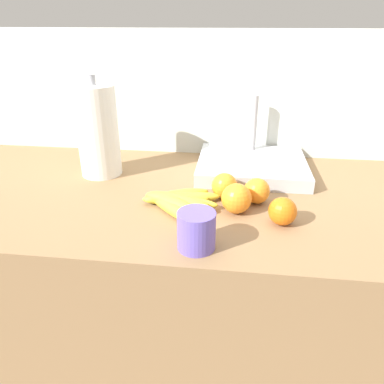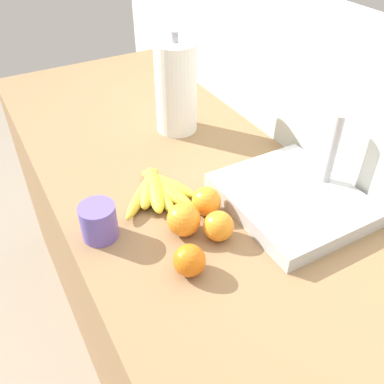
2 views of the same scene
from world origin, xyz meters
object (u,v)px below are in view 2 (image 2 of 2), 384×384
(orange_back_right, at_px, (189,260))
(paper_towel_roll, at_px, (176,88))
(orange_back_left, at_px, (206,201))
(banana_bunch, at_px, (157,189))
(orange_center, at_px, (184,220))
(sink_basin, at_px, (292,198))
(orange_far_right, at_px, (219,226))
(mug, at_px, (99,222))

(orange_back_right, bearing_deg, paper_towel_roll, 154.93)
(orange_back_left, bearing_deg, banana_bunch, -148.51)
(banana_bunch, distance_m, orange_back_right, 0.27)
(orange_center, relative_size, sink_basin, 0.23)
(orange_far_right, xyz_separation_m, mug, (-0.14, -0.23, 0.01))
(banana_bunch, relative_size, mug, 2.47)
(paper_towel_roll, xyz_separation_m, sink_basin, (0.48, 0.07, -0.12))
(banana_bunch, relative_size, orange_far_right, 3.04)
(orange_far_right, relative_size, orange_back_right, 1.02)
(orange_back_left, distance_m, paper_towel_roll, 0.43)
(orange_back_left, bearing_deg, mug, -101.02)
(orange_far_right, distance_m, mug, 0.27)
(mug, bearing_deg, orange_back_left, 78.98)
(mug, bearing_deg, orange_far_right, 59.58)
(orange_back_left, relative_size, mug, 0.83)
(paper_towel_roll, xyz_separation_m, mug, (0.35, -0.38, -0.10))
(orange_back_left, xyz_separation_m, paper_towel_roll, (-0.40, 0.13, 0.10))
(banana_bunch, distance_m, orange_back_left, 0.14)
(paper_towel_roll, bearing_deg, orange_far_right, -16.85)
(orange_far_right, xyz_separation_m, sink_basin, (-0.01, 0.22, -0.01))
(paper_towel_roll, relative_size, mug, 3.56)
(mug, bearing_deg, orange_back_right, 32.96)
(orange_center, height_order, orange_back_left, orange_center)
(orange_center, distance_m, orange_back_left, 0.09)
(mug, bearing_deg, orange_center, 64.24)
(orange_center, distance_m, orange_back_right, 0.12)
(orange_center, xyz_separation_m, orange_back_right, (0.11, -0.05, -0.00))
(orange_far_right, relative_size, paper_towel_roll, 0.23)
(orange_center, relative_size, paper_towel_roll, 0.25)
(banana_bunch, height_order, paper_towel_roll, paper_towel_roll)
(orange_far_right, xyz_separation_m, paper_towel_roll, (-0.48, 0.15, 0.10))
(banana_bunch, distance_m, orange_center, 0.16)
(sink_basin, bearing_deg, orange_far_right, -88.04)
(orange_back_left, relative_size, paper_towel_roll, 0.23)
(banana_bunch, xyz_separation_m, orange_back_left, (0.12, 0.07, 0.02))
(banana_bunch, xyz_separation_m, mug, (0.07, -0.18, 0.02))
(orange_far_right, relative_size, mug, 0.81)
(banana_bunch, bearing_deg, paper_towel_roll, 143.76)
(banana_bunch, bearing_deg, orange_center, -2.18)
(orange_back_right, bearing_deg, orange_center, 157.39)
(orange_far_right, distance_m, sink_basin, 0.22)
(sink_basin, distance_m, mug, 0.47)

